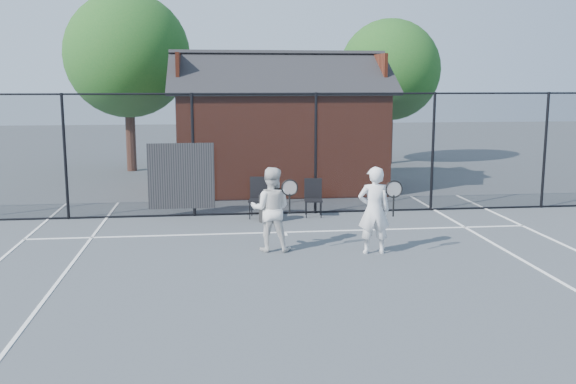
{
  "coord_description": "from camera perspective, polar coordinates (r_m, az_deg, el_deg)",
  "views": [
    {
      "loc": [
        -1.55,
        -10.58,
        3.25
      ],
      "look_at": [
        -0.07,
        1.83,
        1.1
      ],
      "focal_mm": 40.0,
      "sensor_mm": 36.0,
      "label": 1
    }
  ],
  "objects": [
    {
      "name": "court_lines",
      "position": [
        9.93,
        2.58,
        -9.32
      ],
      "size": [
        11.02,
        18.0,
        0.01
      ],
      "color": "white",
      "rests_on": "ground"
    },
    {
      "name": "ground",
      "position": [
        11.18,
        1.47,
        -7.15
      ],
      "size": [
        80.0,
        80.0,
        0.0
      ],
      "primitive_type": "plane",
      "color": "#4A5055",
      "rests_on": "ground"
    },
    {
      "name": "fence",
      "position": [
        15.73,
        -2.23,
        3.17
      ],
      "size": [
        22.04,
        3.0,
        3.0
      ],
      "color": "black",
      "rests_on": "ground"
    },
    {
      "name": "clubhouse",
      "position": [
        19.76,
        -0.84,
        4.99
      ],
      "size": [
        6.5,
        4.36,
        4.19
      ],
      "color": "maroon",
      "rests_on": "ground"
    },
    {
      "name": "chair_right",
      "position": [
        15.47,
        -2.64,
        -0.58
      ],
      "size": [
        0.54,
        0.56,
        0.95
      ],
      "primitive_type": "cube",
      "rotation": [
        0.0,
        0.0,
        -0.19
      ],
      "color": "black",
      "rests_on": "ground"
    },
    {
      "name": "tree_right",
      "position": [
        26.06,
        9.04,
        10.65
      ],
      "size": [
        3.97,
        3.97,
        5.7
      ],
      "color": "black",
      "rests_on": "ground"
    },
    {
      "name": "player_back",
      "position": [
        12.41,
        -1.54,
        -1.53
      ],
      "size": [
        0.94,
        0.75,
        1.64
      ],
      "color": "silver",
      "rests_on": "ground"
    },
    {
      "name": "waste_bin",
      "position": [
        15.07,
        -1.78,
        -1.47
      ],
      "size": [
        0.44,
        0.44,
        0.63
      ],
      "primitive_type": "cylinder",
      "rotation": [
        0.0,
        0.0,
        0.02
      ],
      "color": "#242424",
      "rests_on": "ground"
    },
    {
      "name": "player_front",
      "position": [
        12.3,
        7.66,
        -1.61
      ],
      "size": [
        0.76,
        0.57,
        1.68
      ],
      "color": "white",
      "rests_on": "ground"
    },
    {
      "name": "chair_left",
      "position": [
        15.63,
        2.27,
        -0.57
      ],
      "size": [
        0.47,
        0.49,
        0.9
      ],
      "primitive_type": "cube",
      "rotation": [
        0.0,
        0.0,
        -0.1
      ],
      "color": "black",
      "rests_on": "ground"
    },
    {
      "name": "tree_left",
      "position": [
        24.28,
        -14.09,
        11.69
      ],
      "size": [
        4.48,
        4.48,
        6.44
      ],
      "color": "black",
      "rests_on": "ground"
    }
  ]
}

